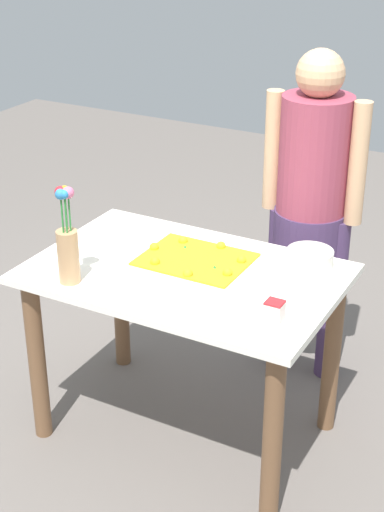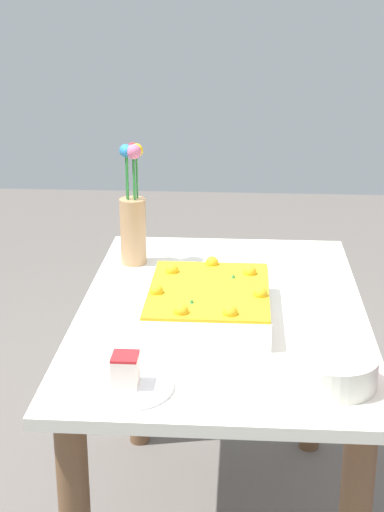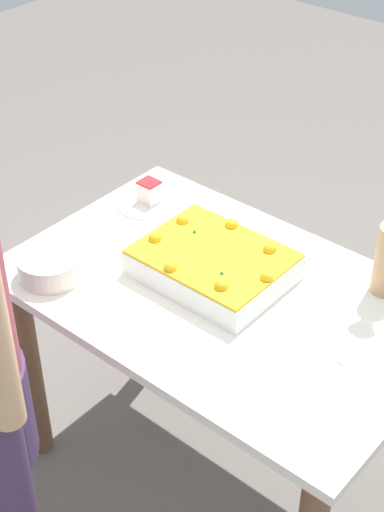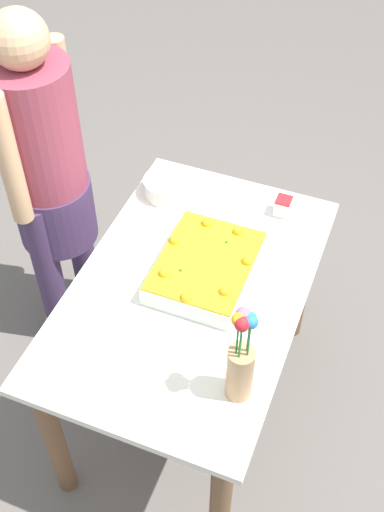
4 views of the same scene
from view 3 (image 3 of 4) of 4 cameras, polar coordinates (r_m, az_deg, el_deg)
ground_plane at (r=2.65m, az=1.89°, el=-15.22°), size 8.00×8.00×0.00m
dining_table at (r=2.21m, az=2.20°, el=-5.44°), size 1.17×0.76×0.75m
sheet_cake at (r=2.14m, az=1.55°, el=-0.55°), size 0.40×0.31×0.10m
serving_plate_with_slice at (r=2.46m, az=-3.10°, el=4.26°), size 0.21×0.21×0.08m
cake_knife at (r=1.99m, az=12.89°, el=-6.39°), size 0.07×0.21×0.00m
fruit_bowl at (r=2.18m, az=-10.27°, el=-0.69°), size 0.18×0.18×0.07m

